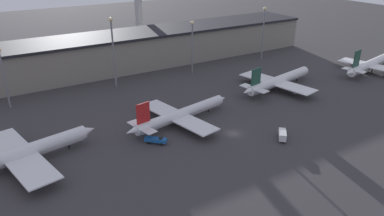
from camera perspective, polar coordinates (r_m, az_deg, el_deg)
name	(u,v)px	position (r m, az deg, el deg)	size (l,w,h in m)	color
ground	(234,133)	(121.02, 6.34, -3.87)	(600.00, 600.00, 0.00)	#383538
terminal_building	(129,50)	(187.30, -9.57, 8.70)	(200.55, 26.92, 16.72)	gray
airplane_1	(24,153)	(112.30, -24.28, -6.28)	(42.82, 37.31, 12.93)	silver
airplane_2	(180,115)	(126.01, -1.80, -1.02)	(43.68, 33.50, 11.53)	silver
airplane_3	(279,81)	(160.71, 13.06, 4.05)	(45.69, 34.76, 12.15)	white
airplane_4	(371,64)	(198.35, 25.63, 6.06)	(48.92, 29.31, 13.26)	white
service_vehicle_1	(156,140)	(114.37, -5.52, -4.86)	(6.15, 6.25, 2.65)	#195199
service_vehicle_2	(282,135)	(119.28, 13.62, -3.98)	(6.13, 6.44, 2.88)	white
lamp_post_0	(3,70)	(150.01, -26.89, 5.21)	(1.80, 1.80, 22.78)	slate
lamp_post_1	(113,45)	(157.15, -11.97, 9.40)	(1.80, 1.80, 29.48)	slate
lamp_post_2	(192,40)	(173.73, 0.04, 10.30)	(1.80, 1.80, 24.39)	slate
lamp_post_3	(264,27)	(198.63, 10.85, 12.03)	(1.80, 1.80, 27.20)	slate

